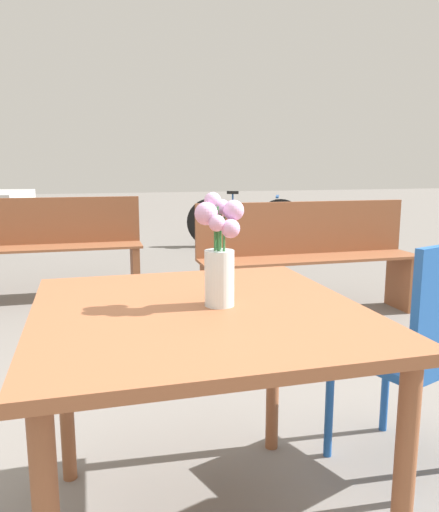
{
  "coord_description": "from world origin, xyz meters",
  "views": [
    {
      "loc": [
        -0.31,
        -1.3,
        1.12
      ],
      "look_at": [
        0.06,
        -0.0,
        0.87
      ],
      "focal_mm": 35.0,
      "sensor_mm": 36.0,
      "label": 1
    }
  ],
  "objects_px": {
    "table_front": "(199,339)",
    "cafe_chair": "(419,343)",
    "bicycle": "(245,222)",
    "bench_near": "(32,243)",
    "bench_middle": "(307,253)",
    "flower_vase": "(220,257)"
  },
  "relations": [
    {
      "from": "flower_vase",
      "to": "bench_middle",
      "type": "xyz_separation_m",
      "value": [
        1.28,
        2.09,
        -0.4
      ]
    },
    {
      "from": "cafe_chair",
      "to": "bicycle",
      "type": "relative_size",
      "value": 0.57
    },
    {
      "from": "bench_near",
      "to": "bench_middle",
      "type": "height_order",
      "value": "same"
    },
    {
      "from": "table_front",
      "to": "bench_middle",
      "type": "distance_m",
      "value": 2.48
    },
    {
      "from": "table_front",
      "to": "bench_middle",
      "type": "xyz_separation_m",
      "value": [
        1.34,
        2.08,
        -0.17
      ]
    },
    {
      "from": "bicycle",
      "to": "table_front",
      "type": "bearing_deg",
      "value": -110.25
    },
    {
      "from": "flower_vase",
      "to": "bicycle",
      "type": "height_order",
      "value": "flower_vase"
    },
    {
      "from": "bench_near",
      "to": "table_front",
      "type": "bearing_deg",
      "value": -77.5
    },
    {
      "from": "bench_near",
      "to": "bicycle",
      "type": "bearing_deg",
      "value": 38.48
    },
    {
      "from": "bench_middle",
      "to": "bicycle",
      "type": "height_order",
      "value": "bench_middle"
    },
    {
      "from": "bench_near",
      "to": "bicycle",
      "type": "relative_size",
      "value": 1.21
    },
    {
      "from": "flower_vase",
      "to": "bicycle",
      "type": "relative_size",
      "value": 0.21
    },
    {
      "from": "cafe_chair",
      "to": "bench_near",
      "type": "relative_size",
      "value": 0.47
    },
    {
      "from": "flower_vase",
      "to": "cafe_chair",
      "type": "height_order",
      "value": "flower_vase"
    },
    {
      "from": "bench_near",
      "to": "bench_middle",
      "type": "bearing_deg",
      "value": -27.45
    },
    {
      "from": "flower_vase",
      "to": "bicycle",
      "type": "bearing_deg",
      "value": 70.34
    },
    {
      "from": "table_front",
      "to": "cafe_chair",
      "type": "distance_m",
      "value": 0.84
    },
    {
      "from": "cafe_chair",
      "to": "bench_middle",
      "type": "relative_size",
      "value": 0.52
    },
    {
      "from": "flower_vase",
      "to": "cafe_chair",
      "type": "relative_size",
      "value": 0.36
    },
    {
      "from": "bicycle",
      "to": "bench_near",
      "type": "bearing_deg",
      "value": -141.52
    },
    {
      "from": "table_front",
      "to": "cafe_chair",
      "type": "bearing_deg",
      "value": 7.69
    },
    {
      "from": "bench_middle",
      "to": "flower_vase",
      "type": "bearing_deg",
      "value": -121.59
    }
  ]
}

